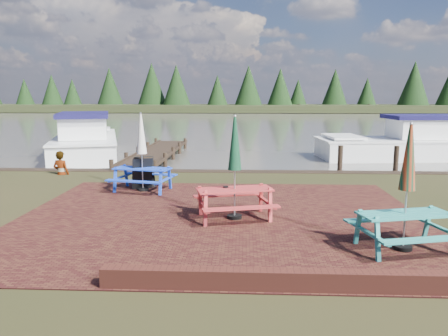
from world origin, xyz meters
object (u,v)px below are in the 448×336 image
at_px(picnic_table_teal, 406,207).
at_px(boat_near, 412,145).
at_px(picnic_table_blue, 142,164).
at_px(chalkboard, 144,173).
at_px(picnic_table_red, 235,184).
at_px(boat_jetty, 86,142).
at_px(jetty, 157,152).
at_px(person, 60,151).

bearing_deg(picnic_table_teal, boat_near, 55.59).
xyz_separation_m(picnic_table_blue, chalkboard, (-0.04, 0.31, -0.30)).
distance_m(picnic_table_red, boat_jetty, 13.11).
distance_m(picnic_table_teal, boat_near, 13.71).
bearing_deg(jetty, picnic_table_blue, -81.55).
bearing_deg(jetty, boat_jetty, 171.07).
height_order(picnic_table_blue, boat_near, picnic_table_blue).
bearing_deg(person, picnic_table_blue, 154.89).
xyz_separation_m(boat_jetty, boat_near, (15.18, 0.09, -0.03)).
distance_m(picnic_table_teal, jetty, 13.96).
relative_size(jetty, person, 5.64).
bearing_deg(boat_jetty, person, -95.56).
height_order(jetty, boat_near, boat_near).
distance_m(picnic_table_red, boat_near, 13.53).
bearing_deg(boat_jetty, picnic_table_blue, -77.92).
relative_size(picnic_table_red, jetty, 0.25).
bearing_deg(picnic_table_teal, picnic_table_blue, 127.83).
distance_m(boat_near, person, 15.14).
bearing_deg(jetty, picnic_table_teal, -60.72).
xyz_separation_m(picnic_table_blue, boat_near, (10.56, 8.26, -0.32)).
xyz_separation_m(chalkboard, boat_near, (10.61, 7.95, -0.02)).
xyz_separation_m(picnic_table_teal, picnic_table_red, (-3.01, 1.82, 0.01)).
distance_m(picnic_table_teal, person, 11.51).
xyz_separation_m(picnic_table_teal, boat_jetty, (-10.31, 12.71, -0.29)).
distance_m(picnic_table_blue, chalkboard, 0.43).
bearing_deg(picnic_table_red, chalkboard, 117.02).
bearing_deg(boat_jetty, chalkboard, -77.19).
bearing_deg(boat_jetty, picnic_table_teal, -68.36).
distance_m(picnic_table_red, picnic_table_blue, 3.81).
xyz_separation_m(chalkboard, person, (-3.38, 2.17, 0.33)).
bearing_deg(chalkboard, picnic_table_red, -74.66).
distance_m(chalkboard, jetty, 7.40).
height_order(picnic_table_teal, person, picnic_table_teal).
height_order(picnic_table_blue, jetty, picnic_table_blue).
bearing_deg(boat_jetty, jetty, -26.31).
bearing_deg(picnic_table_blue, picnic_table_teal, -26.23).
relative_size(boat_jetty, person, 5.25).
relative_size(chalkboard, jetty, 0.10).
xyz_separation_m(picnic_table_blue, boat_jetty, (-4.62, 8.17, -0.28)).
bearing_deg(boat_near, picnic_table_blue, 123.29).
relative_size(chalkboard, boat_near, 0.11).
bearing_deg(picnic_table_blue, person, 156.47).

